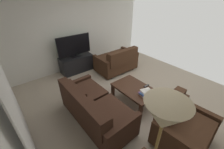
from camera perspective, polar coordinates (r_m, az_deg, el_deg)
name	(u,v)px	position (r m, az deg, el deg)	size (l,w,h in m)	color
ground_plane	(133,98)	(3.82, 8.30, -9.35)	(5.20, 4.98, 0.01)	tan
wall_right	(79,28)	(5.14, -12.96, 17.66)	(0.12, 4.98, 2.65)	silver
vertical_blinds	(1,76)	(2.15, -37.84, -0.52)	(1.97, 0.10, 2.51)	white
sofa_main	(94,108)	(3.01, -7.28, -13.09)	(1.74, 0.83, 0.83)	black
loveseat_near	(117,61)	(4.82, 2.06, 5.38)	(0.85, 1.33, 0.84)	black
coffee_table	(135,90)	(3.51, 8.96, -6.12)	(1.02, 0.68, 0.42)	#3D2316
floor_lamp	(162,125)	(1.29, 19.34, -18.48)	(0.36, 0.36, 1.76)	olive
tv_stand	(77,64)	(5.00, -13.91, 4.23)	(0.50, 1.07, 0.54)	black
flat_tv	(74,46)	(4.76, -14.87, 11.01)	(0.21, 1.09, 0.69)	black
armchair_side	(182,126)	(2.97, 25.96, -17.97)	(0.90, 1.04, 0.86)	black
book_stack	(146,93)	(3.28, 13.48, -7.17)	(0.29, 0.34, 0.11)	silver
tv_remote	(146,86)	(3.57, 13.53, -4.44)	(0.05, 0.16, 0.02)	black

